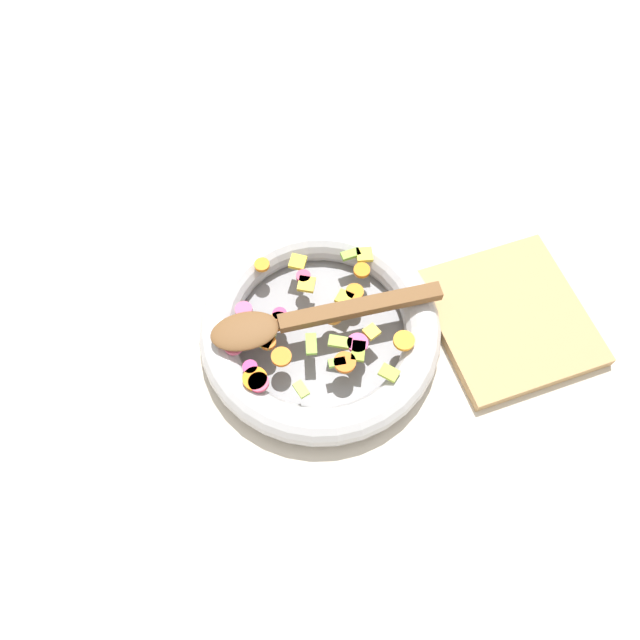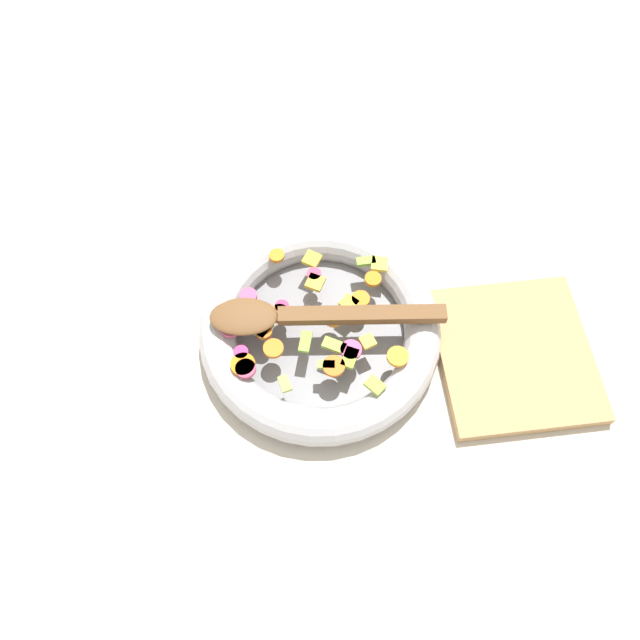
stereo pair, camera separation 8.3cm
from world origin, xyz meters
TOP-DOWN VIEW (x-y plane):
  - ground_plane at (0.00, 0.00)m, footprint 4.00×4.00m
  - skillet at (0.00, 0.00)m, footprint 0.33×0.33m
  - chopped_vegetables at (0.03, 0.00)m, footprint 0.24×0.24m
  - wooden_spoon at (0.02, -0.00)m, footprint 0.31×0.07m
  - cutting_board at (-0.26, 0.06)m, footprint 0.20×0.22m

SIDE VIEW (x-z plane):
  - ground_plane at x=0.00m, z-range 0.00..0.00m
  - cutting_board at x=-0.26m, z-range 0.00..0.02m
  - skillet at x=0.00m, z-range 0.00..0.05m
  - chopped_vegetables at x=0.03m, z-range 0.05..0.06m
  - wooden_spoon at x=0.02m, z-range 0.06..0.07m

